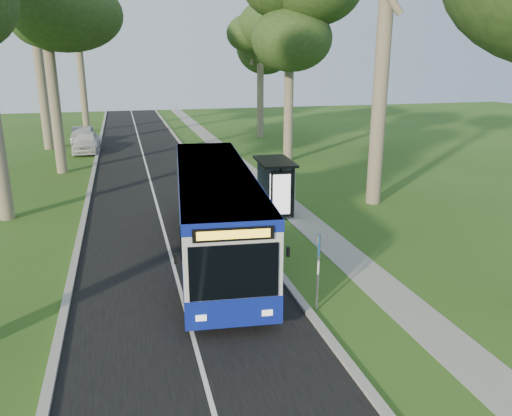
% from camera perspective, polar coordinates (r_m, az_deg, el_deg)
% --- Properties ---
extents(ground, '(120.00, 120.00, 0.00)m').
position_cam_1_polar(ground, '(18.90, 1.33, -5.86)').
color(ground, '#2D5119').
rests_on(ground, ground).
extents(road, '(7.00, 100.00, 0.02)m').
position_cam_1_polar(road, '(27.75, -11.50, 1.20)').
color(road, black).
rests_on(road, ground).
extents(kerb_east, '(0.25, 100.00, 0.12)m').
position_cam_1_polar(kerb_east, '(28.13, -4.38, 1.81)').
color(kerb_east, '#9E9B93').
rests_on(kerb_east, ground).
extents(kerb_west, '(0.25, 100.00, 0.12)m').
position_cam_1_polar(kerb_west, '(27.77, -18.71, 0.76)').
color(kerb_west, '#9E9B93').
rests_on(kerb_west, ground).
extents(centre_line, '(0.12, 100.00, 0.00)m').
position_cam_1_polar(centre_line, '(27.74, -11.50, 1.22)').
color(centre_line, white).
rests_on(centre_line, road).
extents(footpath, '(1.50, 100.00, 0.02)m').
position_cam_1_polar(footpath, '(28.82, 1.49, 2.11)').
color(footpath, gray).
rests_on(footpath, ground).
extents(bus, '(3.90, 12.73, 3.32)m').
position_cam_1_polar(bus, '(18.87, -4.70, -0.40)').
color(bus, silver).
rests_on(bus, ground).
extents(bus_stop_sign, '(0.17, 0.33, 2.43)m').
position_cam_1_polar(bus_stop_sign, '(14.76, 7.15, -6.24)').
color(bus_stop_sign, gray).
rests_on(bus_stop_sign, ground).
extents(bus_shelter, '(1.81, 3.08, 2.56)m').
position_cam_1_polar(bus_shelter, '(24.00, 2.75, 3.54)').
color(bus_shelter, black).
rests_on(bus_shelter, ground).
extents(litter_bin, '(0.52, 0.52, 0.91)m').
position_cam_1_polar(litter_bin, '(26.53, -0.16, 1.84)').
color(litter_bin, black).
rests_on(litter_bin, ground).
extents(car_white, '(2.12, 5.01, 1.69)m').
position_cam_1_polar(car_white, '(42.84, -18.83, 7.16)').
color(car_white, white).
rests_on(car_white, ground).
extents(car_silver, '(1.73, 4.60, 1.50)m').
position_cam_1_polar(car_silver, '(47.19, -19.22, 7.81)').
color(car_silver, '#9FA2A6').
rests_on(car_silver, ground).
extents(tree_west_e, '(5.20, 5.20, 15.47)m').
position_cam_1_polar(tree_west_e, '(55.03, -19.91, 20.10)').
color(tree_west_e, '#7A6B56').
rests_on(tree_west_e, ground).
extents(tree_east_c, '(5.20, 5.20, 14.72)m').
position_cam_1_polar(tree_east_c, '(36.87, 3.96, 22.30)').
color(tree_east_c, '#7A6B56').
rests_on(tree_east_c, ground).
extents(tree_east_d, '(5.20, 5.20, 13.31)m').
position_cam_1_polar(tree_east_d, '(48.58, 0.51, 19.73)').
color(tree_east_d, '#7A6B56').
rests_on(tree_east_d, ground).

